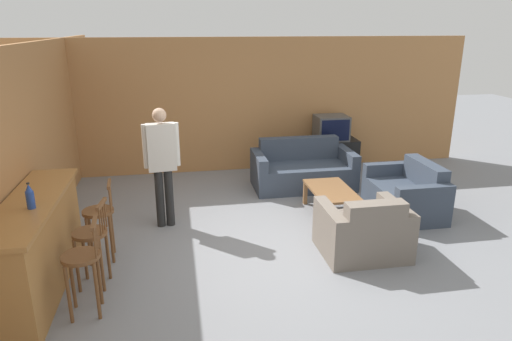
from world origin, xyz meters
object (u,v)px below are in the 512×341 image
at_px(bar_chair_mid, 92,240).
at_px(tv_unit, 330,155).
at_px(armchair_near, 364,232).
at_px(loveseat_right, 407,194).
at_px(person_by_window, 162,160).
at_px(bottle, 30,197).
at_px(bar_chair_far, 100,218).
at_px(tv, 331,128).
at_px(bar_chair_near, 83,264).
at_px(coffee_table, 331,193).
at_px(couch_far, 302,170).

xyz_separation_m(bar_chair_mid, tv_unit, (4.00, 3.64, -0.24)).
height_order(armchair_near, loveseat_right, armchair_near).
height_order(armchair_near, person_by_window, person_by_window).
xyz_separation_m(loveseat_right, bottle, (-4.96, -1.53, 0.88)).
height_order(bar_chair_far, armchair_near, bar_chair_far).
distance_m(tv, person_by_window, 3.88).
relative_size(loveseat_right, tv, 2.08).
bearing_deg(bar_chair_far, bar_chair_near, -90.00).
relative_size(bar_chair_mid, loveseat_right, 0.77).
bearing_deg(tv, armchair_near, -102.02).
distance_m(tv_unit, bottle, 5.98).
distance_m(bar_chair_far, coffee_table, 3.39).
bearing_deg(couch_far, coffee_table, -86.52).
xyz_separation_m(coffee_table, tv, (0.72, 2.18, 0.51)).
bearing_deg(bottle, tv_unit, 40.50).
height_order(loveseat_right, tv_unit, loveseat_right).
height_order(loveseat_right, tv, tv).
xyz_separation_m(bar_chair_far, couch_far, (3.19, 2.18, -0.26)).
xyz_separation_m(tv, person_by_window, (-3.24, -2.14, 0.13)).
relative_size(tv, person_by_window, 0.36).
distance_m(bar_chair_far, loveseat_right, 4.52).
bearing_deg(tv_unit, bar_chair_far, -142.90).
bearing_deg(armchair_near, bar_chair_mid, -177.08).
height_order(bar_chair_near, tv, tv).
bearing_deg(coffee_table, tv, 71.64).
bearing_deg(tv_unit, bar_chair_mid, -137.67).
relative_size(couch_far, loveseat_right, 1.37).
bearing_deg(armchair_near, tv, 77.98).
bearing_deg(coffee_table, tv_unit, 71.66).
distance_m(couch_far, armchair_near, 2.63).
relative_size(bar_chair_far, couch_far, 0.56).
bearing_deg(bottle, loveseat_right, 17.14).
bearing_deg(person_by_window, bar_chair_mid, -116.90).
relative_size(couch_far, tv, 2.85).
distance_m(couch_far, tv_unit, 1.17).
distance_m(bar_chair_near, armchair_near, 3.34).
height_order(bar_chair_mid, couch_far, bar_chair_mid).
relative_size(coffee_table, tv_unit, 1.01).
height_order(bar_chair_mid, coffee_table, bar_chair_mid).
relative_size(bottle, person_by_window, 0.16).
height_order(loveseat_right, coffee_table, loveseat_right).
xyz_separation_m(bar_chair_mid, armchair_near, (3.26, 0.17, -0.26)).
xyz_separation_m(bar_chair_near, bar_chair_mid, (-0.00, 0.53, 0.00)).
distance_m(bar_chair_near, bottle, 0.86).
relative_size(tv_unit, bottle, 3.89).
bearing_deg(loveseat_right, bar_chair_near, -157.32).
distance_m(armchair_near, tv, 3.60).
height_order(bar_chair_mid, armchair_near, bar_chair_mid).
relative_size(loveseat_right, bottle, 4.76).
bearing_deg(loveseat_right, armchair_near, -135.82).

